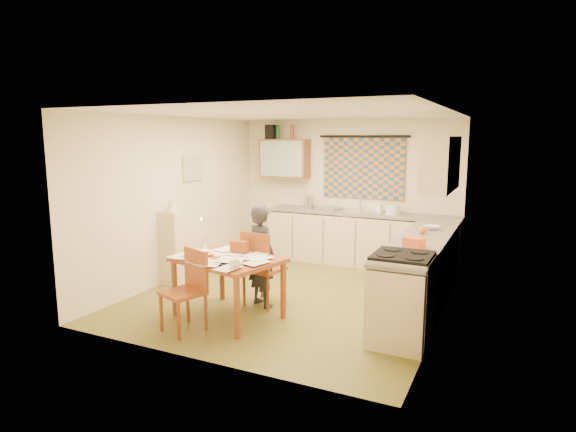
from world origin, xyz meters
The scene contains 44 objects.
floor centered at (0.00, 0.00, -0.01)m, with size 4.00×4.50×0.02m, color brown.
ceiling centered at (0.00, 0.00, 2.51)m, with size 4.00×4.50×0.02m, color white.
wall_back centered at (0.00, 2.26, 1.25)m, with size 4.00×0.02×2.50m, color beige.
wall_front centered at (0.00, -2.26, 1.25)m, with size 4.00×0.02×2.50m, color beige.
wall_left centered at (-2.01, 0.00, 1.25)m, with size 0.02×4.50×2.50m, color beige.
wall_right centered at (2.01, 0.00, 1.25)m, with size 0.02×4.50×2.50m, color beige.
window_blind centered at (0.30, 2.22, 1.65)m, with size 1.45×0.03×1.05m, color #29537B.
curtain_rod centered at (0.30, 2.20, 2.20)m, with size 0.04×0.04×1.60m, color black.
wall_cabinet centered at (-1.15, 2.08, 1.80)m, with size 0.90×0.34×0.70m, color brown.
wall_cabinet_glass centered at (-1.15, 1.91, 1.80)m, with size 0.84×0.02×0.64m, color #99B2A5.
upper_cabinet_right centered at (1.83, 0.55, 1.85)m, with size 0.34×1.30×0.70m, color beige.
framed_print centered at (-1.97, 0.40, 1.70)m, with size 0.04×0.50×0.40m, color beige.
print_canvas centered at (-1.95, 0.40, 1.70)m, with size 0.01×0.42×0.32m, color beige.
counter_back centered at (0.36, 1.95, 0.45)m, with size 3.30×0.62×0.92m.
counter_right centered at (1.70, 0.14, 0.45)m, with size 0.62×2.95×0.92m.
stove centered at (1.70, -0.96, 0.49)m, with size 0.63×0.63×0.98m.
sink centered at (0.34, 1.95, 0.88)m, with size 0.55×0.45×0.10m, color silver.
tap centered at (0.30, 2.13, 1.06)m, with size 0.03×0.03×0.28m, color silver.
dish_rack centered at (-0.22, 1.95, 0.95)m, with size 0.35×0.30×0.06m, color silver.
kettle centered at (-0.61, 1.95, 1.04)m, with size 0.18×0.18×0.24m, color silver.
mixing_bowl centered at (0.91, 1.95, 1.00)m, with size 0.24×0.24×0.16m, color white.
soap_bottle centered at (0.67, 2.00, 1.02)m, with size 0.11×0.11×0.20m, color white.
bowl centered at (1.70, 0.86, 0.95)m, with size 0.27×0.27×0.05m, color white.
orange_bag centered at (1.70, -0.36, 0.98)m, with size 0.22×0.16×0.12m, color orange.
fruit_orange centered at (1.65, 0.49, 0.97)m, with size 0.10×0.10×0.10m, color orange.
speaker centered at (-1.43, 2.08, 2.28)m, with size 0.16×0.20×0.26m, color black.
bottle_green centered at (-1.30, 2.08, 2.28)m, with size 0.07×0.07×0.26m, color #195926.
bottle_brown centered at (-1.00, 2.08, 2.28)m, with size 0.07×0.07×0.26m, color brown.
dining_table centered at (-0.36, -1.13, 0.38)m, with size 1.38×1.17×0.75m.
chair_far centered at (-0.18, -0.56, 0.31)m, with size 0.51×0.51×1.00m.
chair_near centered at (-0.59, -1.71, 0.29)m, with size 0.53×0.53×0.93m.
person centered at (-0.19, -0.59, 0.67)m, with size 0.58×0.50×1.33m, color black.
shelf_stand centered at (-1.84, -0.33, 0.55)m, with size 0.32×0.30×1.11m, color beige.
lampshade centered at (-1.84, -0.33, 1.22)m, with size 0.20×0.20×0.22m, color beige.
letter_rack centered at (-0.34, -0.90, 0.83)m, with size 0.22×0.10×0.16m, color brown.
mug centered at (0.00, -1.55, 0.80)m, with size 0.15×0.15×0.10m, color white.
magazine centered at (-0.85, -1.29, 0.76)m, with size 0.23×0.30×0.03m, color maroon.
book centered at (-0.77, -1.11, 0.76)m, with size 0.31×0.32×0.02m, color orange.
orange_box centered at (-0.72, -1.34, 0.77)m, with size 0.12×0.08×0.04m, color orange.
eyeglasses centered at (-0.26, -1.47, 0.76)m, with size 0.13×0.04×0.02m, color black.
candle_holder centered at (-0.83, -0.94, 0.84)m, with size 0.06×0.06×0.18m, color silver.
candle centered at (-0.86, -0.96, 1.04)m, with size 0.02×0.02×0.22m, color white.
candle_flame centered at (-0.86, -0.95, 1.16)m, with size 0.02×0.02×0.02m, color #FFCC66.
papers centered at (-0.39, -1.17, 0.77)m, with size 1.23×1.10×0.03m.
Camera 1 is at (2.73, -5.92, 2.20)m, focal length 30.00 mm.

